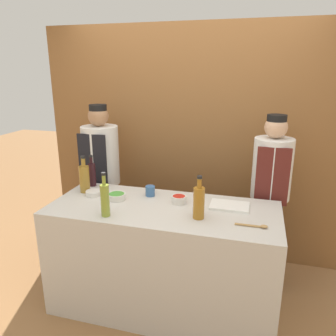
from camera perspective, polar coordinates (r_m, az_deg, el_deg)
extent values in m
plane|color=olive|center=(3.09, -0.82, -22.57)|extent=(14.00, 14.00, 0.00)
cube|color=brown|center=(3.49, 3.95, 4.18)|extent=(3.13, 0.18, 2.40)
cube|color=beige|center=(2.82, -0.86, -15.37)|extent=(1.82, 0.76, 0.92)
cylinder|color=silver|center=(2.68, 1.92, -5.48)|extent=(0.12, 0.12, 0.06)
cylinder|color=red|center=(2.67, 1.92, -5.07)|extent=(0.10, 0.10, 0.02)
cylinder|color=silver|center=(2.79, -8.95, -4.91)|extent=(0.16, 0.16, 0.05)
cylinder|color=green|center=(2.78, -8.96, -4.57)|extent=(0.13, 0.13, 0.01)
cylinder|color=silver|center=(2.91, -12.84, -4.28)|extent=(0.13, 0.13, 0.04)
cylinder|color=orange|center=(2.90, -12.86, -4.01)|extent=(0.11, 0.11, 0.01)
cube|color=white|center=(2.65, 10.67, -6.49)|extent=(0.30, 0.21, 0.02)
cylinder|color=black|center=(3.12, -13.07, -1.17)|extent=(0.07, 0.07, 0.21)
cylinder|color=black|center=(3.08, -13.24, 1.29)|extent=(0.03, 0.03, 0.06)
cylinder|color=black|center=(3.07, -13.29, 2.03)|extent=(0.03, 0.03, 0.02)
cylinder|color=#9E661E|center=(2.39, 5.39, -6.11)|extent=(0.08, 0.08, 0.23)
cylinder|color=#9E661E|center=(2.34, 5.49, -2.66)|extent=(0.03, 0.03, 0.07)
cylinder|color=black|center=(2.32, 5.53, -1.60)|extent=(0.04, 0.04, 0.02)
cylinder|color=olive|center=(2.98, -14.33, -1.89)|extent=(0.09, 0.09, 0.24)
cylinder|color=olive|center=(2.93, -14.55, 0.97)|extent=(0.04, 0.04, 0.07)
cylinder|color=black|center=(2.92, -14.62, 1.84)|extent=(0.04, 0.04, 0.02)
cylinder|color=olive|center=(2.46, -10.91, -5.59)|extent=(0.07, 0.07, 0.24)
cylinder|color=olive|center=(2.40, -11.12, -2.09)|extent=(0.03, 0.03, 0.07)
cylinder|color=black|center=(2.39, -11.18, -1.01)|extent=(0.03, 0.03, 0.02)
cylinder|color=#386093|center=(2.82, -3.12, -4.00)|extent=(0.08, 0.08, 0.09)
cylinder|color=#B2844C|center=(2.37, 13.77, -9.67)|extent=(0.18, 0.02, 0.02)
ellipsoid|color=#B2844C|center=(2.37, 16.40, -9.73)|extent=(0.05, 0.04, 0.02)
cylinder|color=#28282D|center=(3.60, -10.97, -8.86)|extent=(0.26, 0.26, 0.84)
cylinder|color=silver|center=(3.36, -11.64, 2.20)|extent=(0.36, 0.36, 0.59)
cube|color=black|center=(3.22, -12.99, 1.03)|extent=(0.29, 0.02, 0.54)
sphere|color=#9E704C|center=(3.28, -12.04, 8.85)|extent=(0.20, 0.20, 0.20)
cylinder|color=black|center=(3.27, -12.12, 10.16)|extent=(0.17, 0.17, 0.07)
cylinder|color=#28282D|center=(3.27, 16.58, -11.92)|extent=(0.24, 0.24, 0.85)
cylinder|color=silver|center=(3.01, 17.67, -0.14)|extent=(0.34, 0.34, 0.54)
cube|color=#561E19|center=(2.86, 17.72, -1.46)|extent=(0.27, 0.02, 0.50)
sphere|color=tan|center=(2.93, 18.31, 6.76)|extent=(0.19, 0.19, 0.19)
cylinder|color=black|center=(2.92, 18.44, 8.16)|extent=(0.16, 0.16, 0.07)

